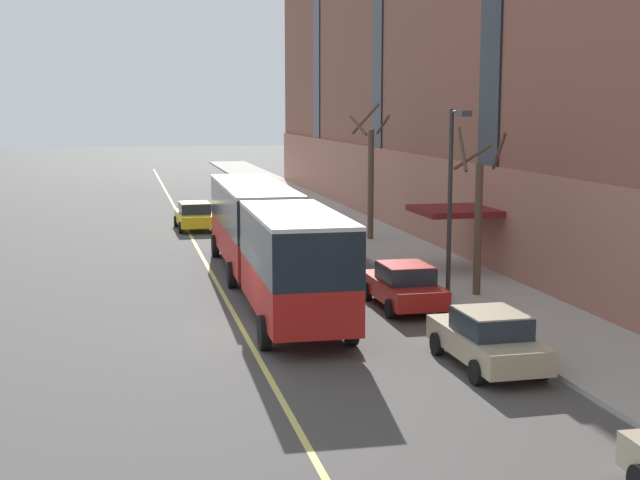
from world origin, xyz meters
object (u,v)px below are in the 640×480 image
Objects in this scene: city_bus at (267,235)px; street_lamp at (453,183)px; street_tree_mid_block at (478,215)px; street_tree_far_uptown at (370,174)px; parked_car_champagne_0 at (488,339)px; parked_car_red_1 at (404,286)px; parked_car_navy_3 at (280,206)px; taxi_cab at (194,216)px; fire_hydrant at (337,227)px.

city_bus is 2.96× the size of street_lamp.
street_tree_mid_block is 13.94m from street_tree_far_uptown.
street_tree_mid_block is (3.04, 8.12, 2.22)m from parked_car_champagne_0.
parked_car_red_1 is 0.68× the size of street_lamp.
parked_car_navy_3 is at bearing 106.21° from street_tree_far_uptown.
parked_car_red_1 is 3.96m from street_lamp.
street_tree_far_uptown reaches higher than city_bus.
street_tree_far_uptown is (3.02, 22.06, 2.64)m from parked_car_champagne_0.
parked_car_champagne_0 is at bearing -103.89° from street_lamp.
parked_car_champagne_0 is 0.67× the size of street_lamp.
parked_car_navy_3 is at bearing 89.68° from parked_car_red_1.
taxi_cab is (-5.49, -3.61, 0.00)m from parked_car_navy_3.
city_bus is at bearing 157.40° from street_tree_mid_block.
parked_car_navy_3 is at bearing 102.08° from fire_hydrant.
street_tree_far_uptown is at bearing -36.99° from taxi_cab.
city_bus is at bearing 150.76° from street_lamp.
fire_hydrant is (1.81, 16.99, -0.29)m from parked_car_red_1.
city_bus is at bearing -122.79° from street_tree_far_uptown.
street_tree_far_uptown reaches higher than parked_car_champagne_0.
parked_car_champagne_0 is 31.97m from parked_car_navy_3.
street_tree_mid_block is at bearing -89.93° from street_tree_far_uptown.
parked_car_champagne_0 is at bearing -110.53° from street_tree_mid_block.
parked_car_champagne_0 is (4.05, -11.08, -1.33)m from city_bus.
street_tree_mid_block reaches higher than parked_car_red_1.
street_tree_mid_block is at bearing -22.60° from city_bus.
city_bus is 21.35m from parked_car_navy_3.
street_lamp is at bearing 76.11° from parked_car_champagne_0.
taxi_cab is 10.81m from street_tree_far_uptown.
parked_car_navy_3 is 24.54m from street_lamp.
city_bus is 27.11× the size of fire_hydrant.
street_lamp is (-1.11, -14.32, 0.79)m from street_tree_far_uptown.
parked_car_champagne_0 is at bearing -90.03° from parked_car_red_1.
street_tree_far_uptown is at bearing -73.79° from parked_car_navy_3.
taxi_cab is (-5.35, 21.19, -0.00)m from parked_car_red_1.
parked_car_champagne_0 is at bearing -94.29° from fire_hydrant.
street_tree_mid_block is 8.26× the size of fire_hydrant.
parked_car_red_1 is at bearing -75.83° from taxi_cab.
street_lamp is (-1.13, -0.39, 1.21)m from street_tree_mid_block.
parked_car_navy_3 is (4.19, 20.90, -1.34)m from city_bus.
street_tree_far_uptown reaches higher than fire_hydrant.
taxi_cab is 0.74× the size of street_tree_mid_block.
parked_car_red_1 is 1.02× the size of taxi_cab.
street_tree_mid_block is (7.09, -2.95, 0.88)m from city_bus.
fire_hydrant is (1.67, -7.81, -0.29)m from parked_car_navy_3.
street_tree_far_uptown is 14.39m from street_lamp.
city_bus is at bearing -101.34° from parked_car_navy_3.
fire_hydrant is at bearing -77.92° from parked_car_navy_3.
parked_car_red_1 is at bearing -96.08° from fire_hydrant.
street_tree_mid_block is (3.04, 0.95, 2.22)m from parked_car_red_1.
parked_car_champagne_0 is 22.42m from street_tree_far_uptown.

